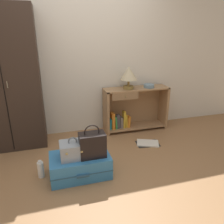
{
  "coord_description": "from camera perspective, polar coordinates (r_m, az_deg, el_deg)",
  "views": [
    {
      "loc": [
        -0.48,
        -2.12,
        1.66
      ],
      "look_at": [
        0.35,
        0.77,
        0.55
      ],
      "focal_mm": 35.42,
      "sensor_mm": 36.0,
      "label": 1
    }
  ],
  "objects": [
    {
      "name": "bookshelf",
      "position": [
        3.88,
        5.3,
        0.75
      ],
      "size": [
        1.11,
        0.34,
        0.75
      ],
      "color": "#A37A51",
      "rests_on": "ground_plane"
    },
    {
      "name": "table_lamp",
      "position": [
        3.64,
        4.33,
        9.68
      ],
      "size": [
        0.28,
        0.28,
        0.37
      ],
      "color": "olive",
      "rests_on": "bookshelf"
    },
    {
      "name": "ground_plane",
      "position": [
        2.74,
        -2.63,
        -17.11
      ],
      "size": [
        9.0,
        9.0,
        0.0
      ],
      "primitive_type": "plane",
      "color": "#9E7047"
    },
    {
      "name": "train_case",
      "position": [
        2.63,
        -10.0,
        -9.6
      ],
      "size": [
        0.3,
        0.25,
        0.26
      ],
      "color": "#8E99A3",
      "rests_on": "suitcase_large"
    },
    {
      "name": "bottle",
      "position": [
        2.85,
        -17.92,
        -13.9
      ],
      "size": [
        0.07,
        0.07,
        0.22
      ],
      "color": "white",
      "rests_on": "ground_plane"
    },
    {
      "name": "handbag",
      "position": [
        2.6,
        -5.1,
        -8.39
      ],
      "size": [
        0.3,
        0.19,
        0.4
      ],
      "color": "black",
      "rests_on": "suitcase_large"
    },
    {
      "name": "back_wall",
      "position": [
        3.67,
        -8.64,
        14.44
      ],
      "size": [
        6.4,
        0.1,
        2.6
      ],
      "primitive_type": "cube",
      "color": "silver",
      "rests_on": "ground_plane"
    },
    {
      "name": "wardrobe",
      "position": [
        3.44,
        -25.7,
        7.2
      ],
      "size": [
        0.92,
        0.47,
        2.0
      ],
      "color": "#33261E",
      "rests_on": "ground_plane"
    },
    {
      "name": "open_book_on_floor",
      "position": [
        3.52,
        9.2,
        -7.95
      ],
      "size": [
        0.39,
        0.33,
        0.02
      ],
      "color": "white",
      "rests_on": "ground_plane"
    },
    {
      "name": "bowl",
      "position": [
        3.82,
        9.52,
        6.67
      ],
      "size": [
        0.18,
        0.18,
        0.05
      ],
      "primitive_type": "cylinder",
      "color": "slate",
      "rests_on": "bookshelf"
    },
    {
      "name": "suitcase_large",
      "position": [
        2.77,
        -8.22,
        -13.41
      ],
      "size": [
        0.71,
        0.45,
        0.27
      ],
      "color": "teal",
      "rests_on": "ground_plane"
    }
  ]
}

